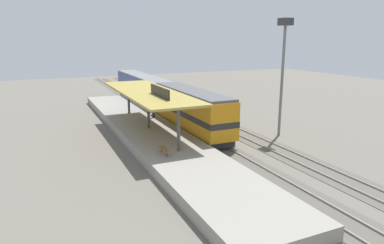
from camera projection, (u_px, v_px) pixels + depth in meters
The scene contains 10 objects.
ground_plane at pixel (207, 130), 37.84m from camera, with size 120.00×120.00×0.00m, color #666056.
track_near at pixel (190, 131), 37.03m from camera, with size 3.20×110.00×0.16m.
track_far at pixel (227, 127), 38.88m from camera, with size 3.20×110.00×0.16m.
platform at pixel (149, 132), 35.08m from camera, with size 6.00×44.00×0.90m, color gray.
station_canopy at pixel (148, 93), 34.03m from camera, with size 5.20×18.00×4.70m.
platform_bench at pixel (164, 149), 26.89m from camera, with size 0.44×1.70×0.50m.
locomotive at pixel (191, 110), 36.18m from camera, with size 2.93×14.43×4.44m.
passenger_carriage_single at pixel (142, 89), 52.12m from camera, with size 2.90×20.00×4.24m.
light_mast at pixel (284, 53), 33.68m from camera, with size 1.10×1.10×11.70m.
person_waiting at pixel (153, 109), 39.50m from camera, with size 0.34×0.34×1.71m.
Camera 1 is at (-14.61, -32.61, 9.80)m, focal length 32.14 mm.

